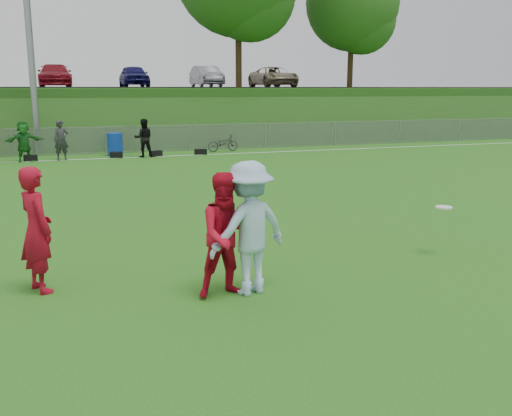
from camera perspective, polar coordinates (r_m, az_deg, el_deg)
name	(u,v)px	position (r m, az deg, el deg)	size (l,w,h in m)	color
ground	(222,298)	(8.48, -3.39, -8.95)	(120.00, 120.00, 0.00)	#276615
sideline_far	(110,158)	(25.90, -14.39, 4.84)	(60.00, 0.10, 0.01)	white
fence	(105,140)	(27.82, -14.83, 6.61)	(58.00, 0.06, 1.30)	gray
light_pole	(27,3)	(28.69, -21.94, 18.46)	(1.20, 0.40, 12.15)	gray
berm	(90,112)	(38.73, -16.24, 9.18)	(120.00, 18.00, 3.00)	#235217
parking_lot	(87,88)	(40.69, -16.53, 11.46)	(120.00, 12.00, 0.10)	black
tree_green_far	(355,8)	(38.54, 9.87, 19.10)	(5.88, 5.88, 8.19)	black
car_row	(68,76)	(39.66, -18.24, 12.47)	(32.04, 5.18, 1.44)	#B8B8BA
spectator_row	(40,141)	(25.74, -20.83, 6.29)	(8.14, 0.97, 1.69)	#BB0D2C
gear_bags	(128,154)	(26.06, -12.68, 5.24)	(7.92, 0.43, 0.26)	black
player_red_left	(36,230)	(9.09, -21.11, -2.04)	(0.70, 0.46, 1.91)	#A80B20
player_red_center	(228,235)	(8.30, -2.85, -2.74)	(0.90, 0.70, 1.84)	red
player_blue	(249,228)	(8.39, -0.72, -2.03)	(1.29, 0.74, 1.99)	#ABD0EE
frisbee	(444,207)	(10.92, 18.28, 0.06)	(0.30, 0.30, 0.03)	white
recycling_bin	(115,144)	(26.87, -13.92, 6.20)	(0.68, 0.68, 1.03)	#0F38AD
bicycle	(223,143)	(27.82, -3.33, 6.50)	(0.55, 1.57, 0.83)	#2F2F31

